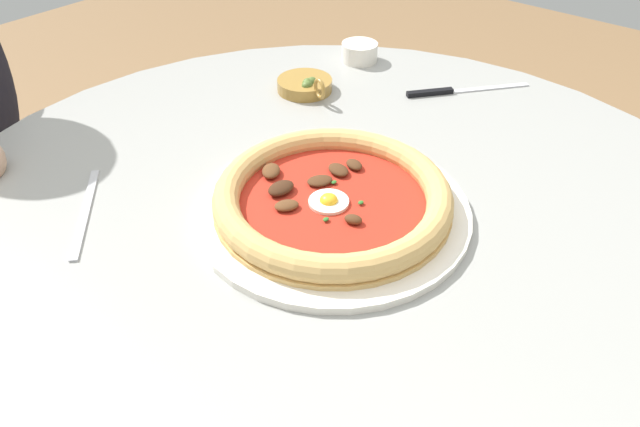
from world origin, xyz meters
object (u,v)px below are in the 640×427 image
Objects in this scene: olive_pan at (306,85)px; steak_knife at (450,91)px; dining_table at (332,305)px; ramekin_capers at (360,51)px; pizza_on_plate at (332,200)px; fork_utensil at (85,212)px.

steak_knife is at bearing -51.72° from olive_pan.
olive_pan reaches higher than dining_table.
ramekin_capers is at bearing 32.90° from dining_table.
pizza_on_plate is 2.99× the size of olive_pan.
dining_table is 0.17m from pizza_on_plate.
steak_knife is 1.23× the size of fork_utensil.
dining_table is 9.56× the size of olive_pan.
dining_table is 7.59× the size of fork_utensil.
pizza_on_plate is at bearing -50.13° from fork_utensil.
ramekin_capers is (0.01, 0.19, 0.01)m from steak_knife.
dining_table is 0.34m from fork_utensil.
steak_knife is 0.24m from olive_pan.
steak_knife is 2.67× the size of ramekin_capers.
steak_knife is at bearing -92.09° from ramekin_capers.
ramekin_capers is 0.46× the size of fork_utensil.
pizza_on_plate reaches higher than fork_utensil.
olive_pan is (0.23, 0.25, 0.16)m from dining_table.
olive_pan is 0.79× the size of fork_utensil.
ramekin_capers is at bearing 87.91° from steak_knife.
steak_knife is 0.60m from fork_utensil.
steak_knife reaches higher than dining_table.
olive_pan is (-0.15, 0.19, 0.01)m from steak_knife.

